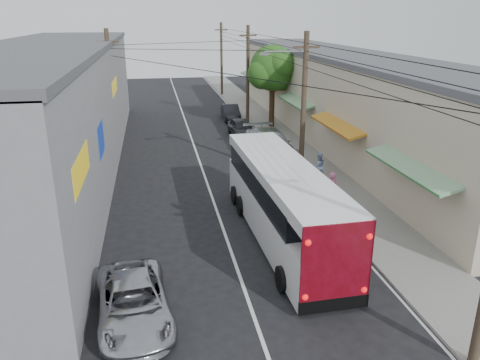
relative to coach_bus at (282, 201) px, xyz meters
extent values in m
plane|color=black|center=(-2.25, -6.30, -1.64)|extent=(120.00, 120.00, 0.00)
cube|color=slate|center=(4.25, 13.70, -1.58)|extent=(3.00, 80.00, 0.12)
cube|color=#C2B59A|center=(8.75, 15.70, 1.36)|extent=(6.00, 40.00, 6.00)
cube|color=#4C4C51|center=(8.75, 15.70, 4.46)|extent=(6.20, 40.00, 0.30)
cube|color=#197427|center=(5.45, -0.30, 1.26)|extent=(1.39, 6.00, 0.46)
cube|color=#C25B16|center=(5.45, 7.70, 1.26)|extent=(1.39, 6.00, 0.46)
cube|color=#197427|center=(5.45, 15.70, 1.26)|extent=(1.39, 6.00, 0.46)
cube|color=#C25B16|center=(5.45, 23.70, 1.26)|extent=(1.39, 6.00, 0.46)
cube|color=#197427|center=(5.45, 31.70, 1.26)|extent=(1.39, 6.00, 0.46)
cube|color=gray|center=(-10.75, 11.70, 1.86)|extent=(7.00, 36.00, 7.00)
cube|color=#4C4C51|center=(-10.75, 11.70, 5.46)|extent=(7.20, 36.00, 0.30)
cube|color=yellow|center=(-7.30, -2.30, 2.56)|extent=(0.12, 3.50, 1.00)
cube|color=#1433A5|center=(-7.30, 3.70, 1.96)|extent=(0.12, 2.20, 1.40)
cube|color=yellow|center=(-7.30, 13.70, 2.86)|extent=(0.12, 4.00, 0.90)
cylinder|color=#473828|center=(2.95, 6.70, 2.36)|extent=(0.28, 0.28, 8.00)
cube|color=#473828|center=(2.95, 6.70, 5.56)|extent=(1.40, 0.12, 0.12)
cylinder|color=#473828|center=(2.95, 21.70, 2.36)|extent=(0.28, 0.28, 8.00)
cube|color=#473828|center=(2.95, 21.70, 5.56)|extent=(1.40, 0.12, 0.12)
cylinder|color=#473828|center=(2.95, 36.70, 2.36)|extent=(0.28, 0.28, 8.00)
cube|color=#473828|center=(2.95, 36.70, 5.56)|extent=(1.40, 0.12, 0.12)
cylinder|color=#473828|center=(-7.45, 13.70, 2.36)|extent=(0.28, 0.28, 8.00)
cube|color=#473828|center=(-7.45, 13.70, 5.56)|extent=(1.40, 0.12, 0.12)
cylinder|color=#59595E|center=(1.85, 6.70, 5.36)|extent=(2.20, 0.10, 0.10)
cube|color=#59595E|center=(0.75, 6.70, 5.26)|extent=(0.50, 0.18, 0.12)
cylinder|color=#3F2B19|center=(4.55, 19.70, 0.36)|extent=(0.44, 0.44, 4.00)
sphere|color=#255316|center=(4.55, 19.70, 3.16)|extent=(3.60, 3.60, 3.60)
sphere|color=#255316|center=(5.55, 20.30, 2.56)|extent=(2.60, 2.60, 2.60)
sphere|color=#255316|center=(3.65, 19.30, 2.76)|extent=(2.40, 2.40, 2.40)
sphere|color=#255316|center=(4.95, 18.70, 3.56)|extent=(2.20, 2.20, 2.20)
sphere|color=#255316|center=(4.25, 20.60, 3.36)|extent=(2.00, 2.00, 2.00)
cube|color=white|center=(0.00, -0.09, -0.60)|extent=(2.56, 10.91, 1.72)
cube|color=black|center=(-0.01, 0.36, 0.67)|extent=(2.53, 9.10, 0.90)
cube|color=white|center=(0.00, -0.09, 1.30)|extent=(2.56, 10.91, 0.45)
cube|color=maroon|center=(0.16, -5.53, 0.17)|extent=(2.24, 0.14, 2.62)
cube|color=black|center=(0.16, -5.53, -1.23)|extent=(2.26, 0.15, 0.45)
sphere|color=red|center=(-0.79, -5.59, -0.82)|extent=(0.20, 0.20, 0.20)
sphere|color=red|center=(1.11, -5.53, -0.82)|extent=(0.20, 0.20, 0.20)
sphere|color=red|center=(-0.79, -5.59, 0.98)|extent=(0.20, 0.20, 0.20)
sphere|color=red|center=(1.11, -5.53, 0.98)|extent=(0.20, 0.20, 0.20)
cylinder|color=black|center=(-1.02, -3.92, -1.19)|extent=(0.30, 0.91, 0.90)
cylinder|color=black|center=(1.24, -3.86, -1.19)|extent=(0.30, 0.91, 0.90)
cylinder|color=black|center=(-1.20, 2.59, -1.19)|extent=(0.30, 0.91, 0.90)
cylinder|color=black|center=(1.06, 2.65, -1.19)|extent=(0.30, 0.91, 0.90)
cylinder|color=black|center=(-1.24, 3.94, -1.19)|extent=(0.30, 0.91, 0.90)
cylinder|color=black|center=(1.02, 4.01, -1.19)|extent=(0.30, 0.91, 0.90)
imported|color=#B5B4BC|center=(-5.83, -4.66, -1.00)|extent=(2.58, 4.76, 1.27)
imported|color=#A4A3AB|center=(2.35, 11.37, -0.77)|extent=(2.88, 6.14, 1.73)
imported|color=#26262B|center=(1.55, 17.06, -0.96)|extent=(1.80, 4.04, 1.35)
imported|color=black|center=(1.75, 23.38, -0.99)|extent=(1.51, 4.00, 1.30)
imported|color=#C76994|center=(3.15, 2.57, -0.67)|extent=(0.72, 0.59, 1.70)
imported|color=#9CB8E3|center=(3.87, 6.34, -0.76)|extent=(0.77, 0.62, 1.51)
camera|label=1|loc=(-4.88, -17.00, 7.11)|focal=35.00mm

